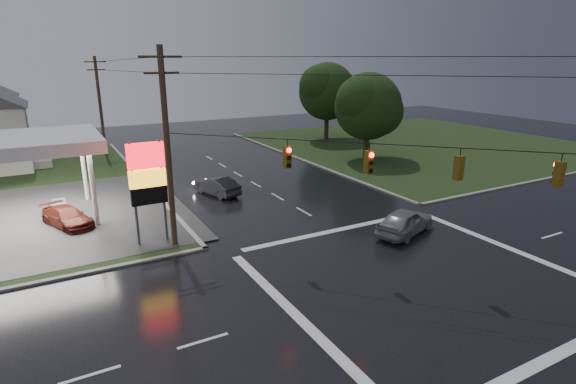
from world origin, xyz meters
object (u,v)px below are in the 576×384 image
pylon_sign (147,176)px  tree_ne_far (328,92)px  utility_pole_n (100,105)px  tree_ne_near (369,107)px  utility_pole_nw (167,147)px  car_north (217,186)px  car_pump (67,217)px  car_crossing (405,221)px

pylon_sign → tree_ne_far: size_ratio=0.61×
utility_pole_n → tree_ne_near: utility_pole_n is taller
utility_pole_nw → car_north: 11.18m
pylon_sign → tree_ne_near: (24.64, 11.49, 1.55)m
car_pump → pylon_sign: bearing=-75.4°
utility_pole_nw → car_pump: (-5.16, 6.30, -5.09)m
pylon_sign → utility_pole_n: size_ratio=0.57×
pylon_sign → tree_ne_far: bearing=40.4°
utility_pole_n → tree_ne_near: (23.64, -16.01, 0.09)m
tree_ne_far → car_pump: 37.06m
pylon_sign → car_crossing: bearing=-23.3°
pylon_sign → utility_pole_n: 27.56m
utility_pole_nw → pylon_sign: bearing=135.0°
tree_ne_far → car_pump: (-31.81, -18.19, -5.55)m
utility_pole_n → car_pump: 23.30m
car_north → utility_pole_nw: bearing=39.7°
utility_pole_nw → car_north: size_ratio=2.54×
car_crossing → car_pump: 21.21m
utility_pole_n → car_north: 21.52m
car_north → car_crossing: car_crossing is taller
car_north → car_pump: car_north is taller
tree_ne_near → car_north: 19.15m
pylon_sign → utility_pole_nw: size_ratio=0.55×
tree_ne_far → car_north: size_ratio=2.26×
car_north → car_crossing: size_ratio=0.93×
tree_ne_near → car_pump: (-28.80, -6.19, -4.93)m
pylon_sign → utility_pole_nw: utility_pole_nw is taller
tree_ne_near → car_pump: bearing=-167.9°
car_crossing → utility_pole_n: bearing=1.1°
utility_pole_nw → tree_ne_near: bearing=27.9°
pylon_sign → tree_ne_near: bearing=25.0°
car_pump → utility_pole_nw: bearing=-74.2°
tree_ne_near → tree_ne_far: tree_ne_far is taller
car_crossing → tree_ne_far: bearing=-45.0°
car_pump → car_north: bearing=-13.1°
pylon_sign → car_pump: (-4.16, 5.30, -3.38)m
utility_pole_n → car_pump: bearing=-103.1°
pylon_sign → car_north: size_ratio=1.38×
utility_pole_n → car_crossing: utility_pole_n is taller
tree_ne_near → car_crossing: size_ratio=1.93×
car_north → car_pump: bearing=-5.8°
utility_pole_n → tree_ne_far: size_ratio=1.07×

